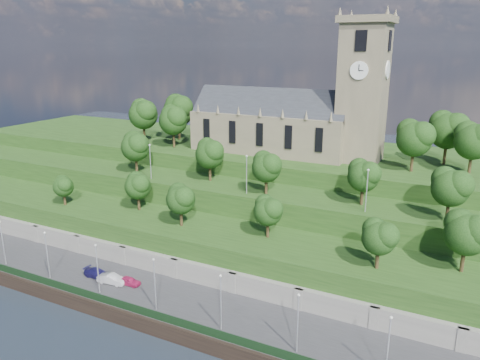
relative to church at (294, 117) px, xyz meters
The scene contains 17 objects.
ground 51.21m from the church, 90.98° to the right, with size 320.00×320.00×0.00m, color black.
promenade 45.42m from the church, 91.13° to the right, with size 160.00×12.00×2.00m, color #2D2D30.
quay_wall 50.78m from the church, 90.98° to the right, with size 160.00×0.50×2.20m, color black.
fence 49.57m from the church, 91.00° to the right, with size 160.00×0.10×1.20m, color black.
retaining_wall 39.48m from the church, 91.33° to the right, with size 160.00×2.10×5.00m.
embankment_lower 33.57m from the church, 91.61° to the right, with size 160.00×12.00×8.00m, color #1E3D14.
embankment_upper 23.71m from the church, 92.66° to the right, with size 160.00×10.00×12.00m, color #1E3D14.
hilltop 15.57m from the church, 101.11° to the left, with size 160.00×32.00×15.00m, color #1E3D14.
church is the anchor object (origin of this frame).
trees_lower 29.97m from the church, 76.79° to the right, with size 71.33×9.02×8.22m.
trees_upper 18.57m from the church, 85.53° to the right, with size 62.23×8.31×8.33m.
trees_hilltop 3.10m from the church, 155.84° to the right, with size 74.04×16.35×10.49m.
lamp_posts_promenade 46.47m from the church, 93.67° to the right, with size 60.36×0.36×7.56m.
lamp_posts_upper 21.06m from the church, 92.26° to the right, with size 40.36×0.36×6.68m.
car_left 45.69m from the church, 104.74° to the right, with size 1.46×3.62×1.23m, color #A71B4D.
car_middle 47.01m from the church, 107.77° to the right, with size 1.55×4.46×1.47m, color #9E9DA1.
car_right 47.64m from the church, 112.06° to the right, with size 1.88×4.62×1.34m, color #19154C.
Camera 1 is at (33.16, -42.03, 36.23)m, focal length 35.00 mm.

